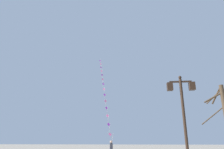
# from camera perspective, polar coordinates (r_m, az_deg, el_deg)

# --- Properties ---
(twin_lantern_lamp_post) EXTENTS (1.37, 0.28, 4.88)m
(twin_lantern_lamp_post) POSITION_cam_1_polar(r_m,az_deg,el_deg) (10.88, 18.94, -7.95)
(twin_lantern_lamp_post) COLOR black
(twin_lantern_lamp_post) RESTS_ON ground_plane
(kite_train) EXTENTS (4.51, 17.23, 16.92)m
(kite_train) POSITION_cam_1_polar(r_m,az_deg,el_deg) (30.51, -2.19, -4.28)
(kite_train) COLOR brown
(kite_train) RESTS_ON ground_plane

